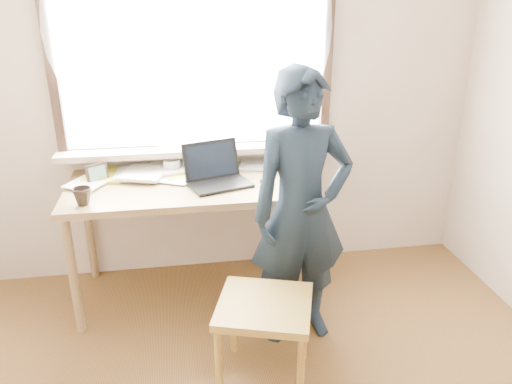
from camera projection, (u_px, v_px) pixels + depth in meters
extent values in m
cube|color=#C4B29E|center=(226.00, 91.00, 3.33)|extent=(3.50, 0.02, 2.60)
cube|color=white|center=(194.00, 45.00, 3.18)|extent=(1.70, 0.01, 1.30)
cube|color=black|center=(199.00, 148.00, 3.42)|extent=(1.82, 0.06, 0.06)
cube|color=black|center=(49.00, 48.00, 3.03)|extent=(0.06, 0.06, 1.30)
cube|color=black|center=(328.00, 43.00, 3.29)|extent=(0.06, 0.06, 1.30)
cube|color=#C4B29E|center=(199.00, 150.00, 3.35)|extent=(1.85, 0.20, 0.04)
cube|color=white|center=(194.00, 30.00, 3.07)|extent=(1.95, 0.02, 1.65)
cube|color=olive|center=(188.00, 186.00, 3.14)|extent=(1.49, 0.75, 0.04)
cylinder|color=olive|center=(73.00, 277.00, 2.90)|extent=(0.05, 0.05, 0.76)
cylinder|color=olive|center=(89.00, 229.00, 3.48)|extent=(0.05, 0.05, 0.76)
cylinder|color=olive|center=(305.00, 258.00, 3.10)|extent=(0.05, 0.05, 0.76)
cylinder|color=olive|center=(283.00, 215.00, 3.69)|extent=(0.05, 0.05, 0.76)
cube|color=black|center=(220.00, 184.00, 3.09)|extent=(0.43, 0.36, 0.02)
cube|color=black|center=(211.00, 160.00, 3.15)|extent=(0.37, 0.18, 0.24)
cube|color=black|center=(211.00, 160.00, 3.15)|extent=(0.32, 0.15, 0.20)
cube|color=black|center=(220.00, 184.00, 3.08)|extent=(0.35, 0.24, 0.00)
imported|color=white|center=(172.00, 166.00, 3.29)|extent=(0.15, 0.15, 0.09)
imported|color=black|center=(82.00, 196.00, 2.80)|extent=(0.11, 0.11, 0.10)
ellipsoid|color=black|center=(267.00, 181.00, 3.11)|extent=(0.09, 0.07, 0.04)
cube|color=gold|center=(106.00, 175.00, 3.24)|extent=(0.28, 0.31, 0.02)
cube|color=white|center=(180.00, 172.00, 3.29)|extent=(0.31, 0.32, 0.01)
cube|color=white|center=(83.00, 181.00, 3.12)|extent=(0.34, 0.30, 0.02)
cube|color=white|center=(126.00, 175.00, 3.22)|extent=(0.29, 0.31, 0.01)
cube|color=white|center=(157.00, 167.00, 3.33)|extent=(0.37, 0.37, 0.02)
cube|color=white|center=(163.00, 173.00, 3.21)|extent=(0.30, 0.35, 0.02)
imported|color=white|center=(116.00, 173.00, 3.26)|extent=(0.25, 0.32, 0.03)
imported|color=white|center=(241.00, 164.00, 3.45)|extent=(0.25, 0.29, 0.02)
cube|color=black|center=(97.00, 174.00, 3.12)|extent=(0.13, 0.09, 0.11)
cube|color=#396D30|center=(97.00, 174.00, 3.12)|extent=(0.10, 0.06, 0.08)
cube|color=olive|center=(265.00, 306.00, 2.50)|extent=(0.58, 0.56, 0.04)
cylinder|color=olive|center=(219.00, 366.00, 2.44)|extent=(0.04, 0.04, 0.43)
cylinder|color=olive|center=(233.00, 319.00, 2.79)|extent=(0.04, 0.04, 0.43)
cylinder|color=olive|center=(300.00, 374.00, 2.39)|extent=(0.04, 0.04, 0.43)
cylinder|color=olive|center=(305.00, 326.00, 2.73)|extent=(0.04, 0.04, 0.43)
imported|color=black|center=(301.00, 211.00, 2.75)|extent=(0.61, 0.43, 1.58)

